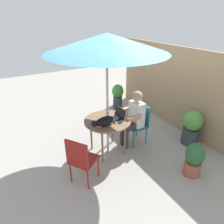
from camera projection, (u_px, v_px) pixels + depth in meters
ground_plane at (108, 151)px, 4.22m from camera, size 14.00×14.00×0.00m
fence_back at (183, 91)px, 4.69m from camera, size 4.63×0.08×1.96m
patio_table at (108, 123)px, 3.92m from camera, size 0.92×0.92×0.75m
patio_umbrella at (107, 43)px, 3.26m from camera, size 2.09×2.09×2.33m
chair_occupied at (139, 121)px, 4.35m from camera, size 0.40×0.40×0.88m
chair_empty at (81, 158)px, 3.22m from camera, size 0.56×0.56×0.88m
person_seated at (134, 116)px, 4.20m from camera, size 0.48×0.48×1.22m
laptop at (118, 116)px, 3.91m from camera, size 0.32×0.27×0.21m
cat at (104, 122)px, 3.66m from camera, size 0.24×0.65×0.17m
potted_plant_near_fence at (194, 159)px, 3.48m from camera, size 0.32×0.32×0.64m
potted_plant_by_chair at (192, 126)px, 4.31m from camera, size 0.42×0.42×0.78m
potted_plant_corner at (118, 95)px, 5.95m from camera, size 0.34×0.34×0.76m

